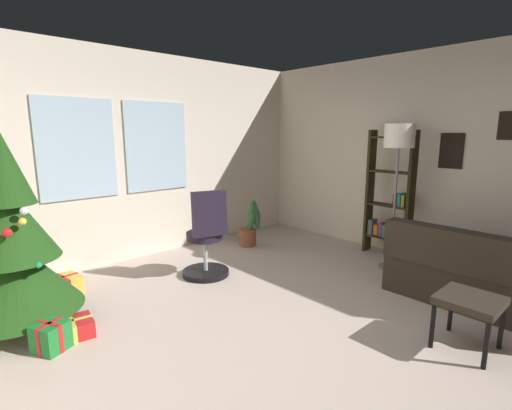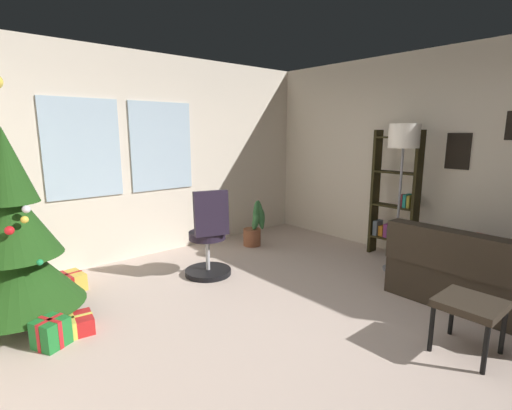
{
  "view_description": "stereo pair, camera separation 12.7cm",
  "coord_description": "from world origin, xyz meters",
  "views": [
    {
      "loc": [
        -2.4,
        -1.67,
        1.72
      ],
      "look_at": [
        0.05,
        0.98,
        1.0
      ],
      "focal_mm": 26.18,
      "sensor_mm": 36.0,
      "label": 1
    },
    {
      "loc": [
        -2.3,
        -1.75,
        1.72
      ],
      "look_at": [
        0.05,
        0.98,
        1.0
      ],
      "focal_mm": 26.18,
      "sensor_mm": 36.0,
      "label": 2
    }
  ],
  "objects": [
    {
      "name": "wall_back_with_windows",
      "position": [
        -0.02,
        3.13,
        1.38
      ],
      "size": [
        5.2,
        0.12,
        2.75
      ],
      "color": "beige",
      "rests_on": "ground_plane"
    },
    {
      "name": "gift_box_green",
      "position": [
        -1.75,
        1.43,
        0.11
      ],
      "size": [
        0.3,
        0.3,
        0.24
      ],
      "color": "#1E722D",
      "rests_on": "ground_plane"
    },
    {
      "name": "footstool",
      "position": [
        0.7,
        -0.81,
        0.38
      ],
      "size": [
        0.44,
        0.44,
        0.44
      ],
      "color": "#2E251C",
      "rests_on": "ground_plane"
    },
    {
      "name": "ground_plane",
      "position": [
        0.0,
        0.0,
        -0.05
      ],
      "size": [
        5.2,
        6.16,
        0.1
      ],
      "primitive_type": "cube",
      "color": "beige"
    },
    {
      "name": "holiday_tree",
      "position": [
        -1.84,
        2.01,
        0.74
      ],
      "size": [
        1.05,
        1.05,
        2.17
      ],
      "color": "#4C331E",
      "rests_on": "ground_plane"
    },
    {
      "name": "floor_lamp",
      "position": [
        1.92,
        0.48,
        1.54
      ],
      "size": [
        0.35,
        0.35,
        1.81
      ],
      "color": "slate",
      "rests_on": "ground_plane"
    },
    {
      "name": "wall_right_with_frames",
      "position": [
        2.65,
        -0.0,
        1.37
      ],
      "size": [
        0.12,
        6.16,
        2.75
      ],
      "color": "beige",
      "rests_on": "ground_plane"
    },
    {
      "name": "office_chair",
      "position": [
        0.06,
        1.84,
        0.42
      ],
      "size": [
        0.56,
        0.57,
        1.06
      ],
      "color": "black",
      "rests_on": "ground_plane"
    },
    {
      "name": "gift_box_red",
      "position": [
        -1.57,
        1.52,
        0.07
      ],
      "size": [
        0.35,
        0.31,
        0.15
      ],
      "color": "red",
      "rests_on": "ground_plane"
    },
    {
      "name": "potted_plant",
      "position": [
        1.28,
        2.42,
        0.27
      ],
      "size": [
        0.38,
        0.34,
        0.71
      ],
      "color": "brown",
      "rests_on": "ground_plane"
    },
    {
      "name": "bookshelf",
      "position": [
        2.39,
        0.78,
        0.75
      ],
      "size": [
        0.18,
        0.64,
        1.74
      ],
      "color": "black",
      "rests_on": "ground_plane"
    },
    {
      "name": "gift_box_gold",
      "position": [
        -1.36,
        2.5,
        0.09
      ],
      "size": [
        0.35,
        0.34,
        0.19
      ],
      "color": "gold",
      "rests_on": "ground_plane"
    }
  ]
}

